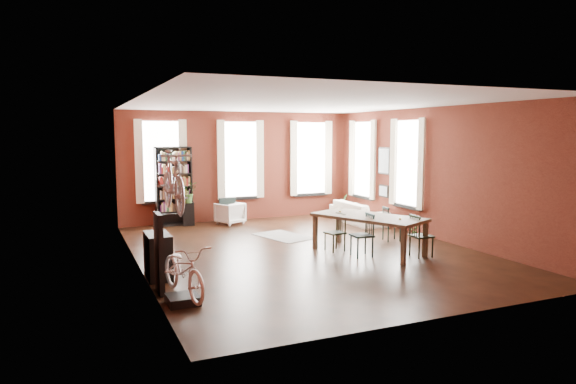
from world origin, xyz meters
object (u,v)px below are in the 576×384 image
dining_chair_d (392,224)px  white_armchair (230,212)px  dining_chair_c (421,236)px  bookshelf (174,186)px  dining_chair_a (362,235)px  bicycle_floor (183,246)px  dining_chair_b (335,233)px  bike_trainer (183,300)px  console_table (158,256)px  cream_sofa (359,209)px  plant_stand (189,214)px  dining_table (368,234)px

dining_chair_d → white_armchair: dining_chair_d is taller
dining_chair_c → bookshelf: bearing=37.5°
dining_chair_a → white_armchair: size_ratio=1.33×
bicycle_floor → dining_chair_b: bearing=21.3°
dining_chair_b → bicycle_floor: 4.42m
dining_chair_c → bike_trainer: (-5.21, -1.05, -0.37)m
dining_chair_a → console_table: (-4.17, 0.04, -0.05)m
cream_sofa → bike_trainer: (-6.12, -5.09, -0.34)m
cream_sofa → console_table: 7.15m
dining_chair_a → dining_chair_d: size_ratio=1.11×
bike_trainer → bookshelf: bearing=80.2°
bookshelf → cream_sofa: 5.28m
dining_chair_b → bookshelf: bearing=-158.6°
plant_stand → console_table: bearing=-108.1°
dining_chair_b → white_armchair: 4.30m
dining_chair_d → bike_trainer: dining_chair_d is taller
dining_chair_a → dining_chair_b: bearing=-151.9°
white_armchair → cream_sofa: size_ratio=0.32×
dining_chair_c → plant_stand: (-3.66, 5.59, -0.12)m
white_armchair → dining_chair_b: bearing=81.3°
cream_sofa → bike_trainer: size_ratio=4.45×
dining_chair_d → cream_sofa: 2.52m
dining_chair_d → console_table: dining_chair_d is taller
console_table → dining_chair_b: bearing=9.0°
dining_chair_c → bicycle_floor: 5.32m
dining_chair_d → bike_trainer: (-5.56, -2.64, -0.34)m
cream_sofa → console_table: size_ratio=2.60×
white_armchair → bicycle_floor: size_ratio=0.44×
dining_table → dining_chair_b: dining_chair_b is taller
bookshelf → dining_chair_b: bearing=-60.2°
plant_stand → cream_sofa: bearing=-18.7°
bicycle_floor → dining_chair_a: bearing=11.9°
dining_chair_c → console_table: bearing=86.6°
dining_chair_c → cream_sofa: dining_chair_c is taller
dining_chair_c → bicycle_floor: bicycle_floor is taller
dining_chair_c → console_table: (-5.31, 0.54, -0.04)m
dining_chair_a → white_armchair: (-1.41, 4.82, -0.11)m
bike_trainer → dining_table: bearing=22.1°
dining_chair_a → bookshelf: 6.03m
dining_chair_c → dining_chair_a: bearing=68.8°
white_armchair → bike_trainer: bearing=43.4°
dining_table → cream_sofa: bearing=37.1°
white_armchair → cream_sofa: cream_sofa is taller
dining_chair_a → plant_stand: size_ratio=1.41×
dining_chair_a → dining_chair_c: (1.14, -0.50, -0.01)m
white_armchair → dining_table: bearing=86.5°
bike_trainer → bicycle_floor: bicycle_floor is taller
dining_chair_a → plant_stand: (-2.53, 5.10, -0.13)m
dining_chair_d → bicycle_floor: size_ratio=0.53×
dining_chair_a → cream_sofa: size_ratio=0.43×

